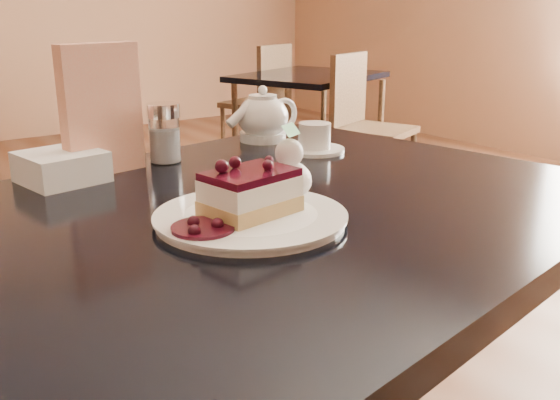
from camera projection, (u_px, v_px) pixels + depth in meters
main_table at (228, 265)px, 0.94m from camera, size 1.37×1.03×0.79m
dessert_plate at (251, 218)px, 0.88m from camera, size 0.27×0.27×0.01m
cheesecake_slice at (250, 193)px, 0.86m from camera, size 0.14×0.11×0.06m
whipped_cream at (289, 180)px, 0.93m from camera, size 0.07×0.07×0.06m
berry_sauce at (203, 228)px, 0.81m from camera, size 0.08×0.08×0.01m
tea_set at (273, 123)px, 1.37m from camera, size 0.20×0.28×0.11m
menu_card at (102, 110)px, 1.10m from camera, size 0.15×0.05×0.23m
sugar_shaker at (164, 133)px, 1.19m from camera, size 0.06×0.06×0.12m
napkin_stack at (61, 167)px, 1.07m from camera, size 0.14×0.14×0.05m
bg_table_far_right at (307, 167)px, 4.11m from camera, size 1.08×1.62×1.08m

